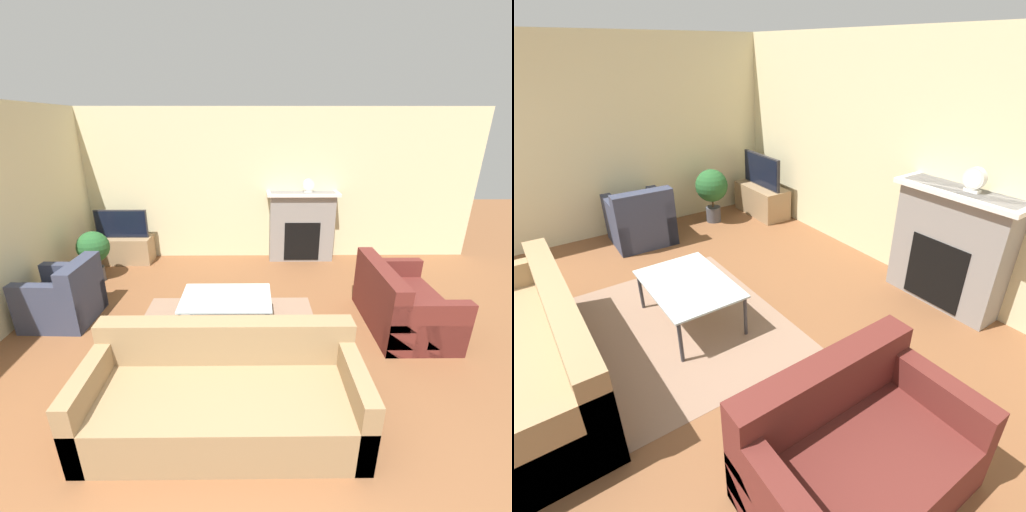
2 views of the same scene
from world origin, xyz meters
TOP-DOWN VIEW (x-y plane):
  - wall_back at (0.00, 4.84)m, footprint 8.65×0.06m
  - wall_left at (-2.85, 2.40)m, footprint 0.06×7.81m
  - area_rug at (-0.13, 2.08)m, footprint 2.30×1.95m
  - fireplace at (1.10, 4.64)m, footprint 1.29×0.40m
  - tv_stand at (-2.17, 4.50)m, footprint 0.99×0.45m
  - tv at (-2.17, 4.50)m, footprint 0.93×0.06m
  - couch_sectional at (-0.05, 0.79)m, footprint 2.25×0.94m
  - couch_loveseat at (2.06, 2.31)m, footprint 0.89×1.37m
  - armchair_by_window at (-2.25, 2.49)m, footprint 0.83×0.82m
  - coffee_table at (-0.13, 2.24)m, footprint 1.10×0.75m
  - potted_plant at (-2.35, 3.68)m, footprint 0.50×0.50m
  - mantel_clock at (1.19, 4.64)m, footprint 0.21×0.07m

SIDE VIEW (x-z plane):
  - area_rug at x=-0.13m, z-range 0.00..0.00m
  - tv_stand at x=-2.17m, z-range 0.00..0.48m
  - couch_sectional at x=-0.05m, z-range -0.12..0.70m
  - couch_loveseat at x=2.06m, z-range -0.12..0.70m
  - armchair_by_window at x=-2.25m, z-range -0.11..0.71m
  - coffee_table at x=-0.13m, z-range 0.19..0.64m
  - potted_plant at x=-2.35m, z-range 0.13..0.97m
  - fireplace at x=1.10m, z-range 0.03..1.30m
  - tv at x=-2.17m, z-range 0.48..0.99m
  - wall_back at x=0.00m, z-range 0.00..2.70m
  - wall_left at x=-2.85m, z-range 0.00..2.70m
  - mantel_clock at x=1.19m, z-range 1.28..1.52m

